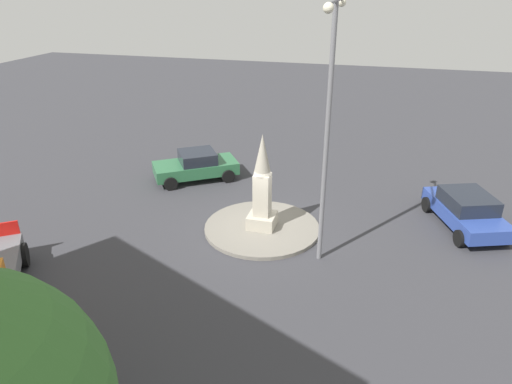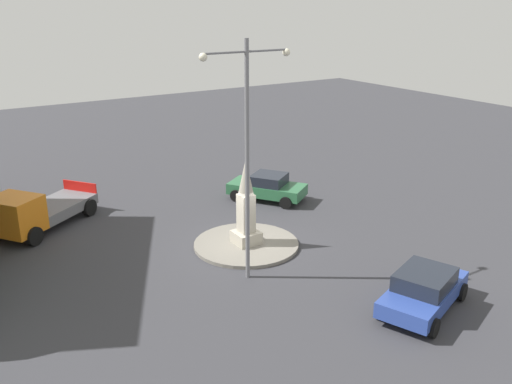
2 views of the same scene
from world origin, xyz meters
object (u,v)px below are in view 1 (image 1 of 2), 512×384
object	(u,v)px
car_green_passing	(196,165)
car_blue_parked_right	(466,210)
monument	(262,188)
streetlamp	(329,111)

from	to	relation	value
car_green_passing	car_blue_parked_right	bearing A→B (deg)	-98.00
monument	streetlamp	distance (m)	4.56
monument	car_blue_parked_right	world-z (taller)	monument
monument	car_green_passing	size ratio (longest dim) A/B	0.88
monument	car_blue_parked_right	distance (m)	8.13
streetlamp	car_blue_parked_right	xyz separation A→B (m)	(3.83, -5.24, -4.58)
car_green_passing	car_blue_parked_right	world-z (taller)	car_blue_parked_right
car_blue_parked_right	car_green_passing	bearing A→B (deg)	82.00
streetlamp	car_green_passing	bearing A→B (deg)	51.19
streetlamp	car_green_passing	world-z (taller)	streetlamp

